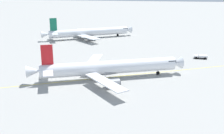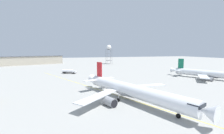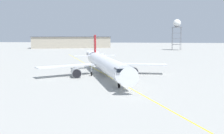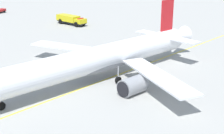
% 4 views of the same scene
% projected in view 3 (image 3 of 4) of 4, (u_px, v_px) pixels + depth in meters
% --- Properties ---
extents(ground_plane, '(600.00, 600.00, 0.00)m').
position_uv_depth(ground_plane, '(96.00, 75.00, 71.53)').
color(ground_plane, '#9E9E99').
extents(airliner_main, '(33.62, 44.00, 10.98)m').
position_uv_depth(airliner_main, '(105.00, 64.00, 69.06)').
color(airliner_main, white).
rests_on(airliner_main, ground_plane).
extents(fuel_tanker_truck_extra, '(9.32, 6.04, 2.87)m').
position_uv_depth(fuel_tanker_truck_extra, '(94.00, 53.00, 133.29)').
color(fuel_tanker_truck_extra, '#232326').
rests_on(fuel_tanker_truck_extra, ground_plane).
extents(radar_tower, '(6.67, 6.67, 21.90)m').
position_uv_depth(radar_tower, '(177.00, 25.00, 187.78)').
color(radar_tower, slate).
rests_on(radar_tower, ground_plane).
extents(terminal_shed, '(66.68, 38.22, 9.62)m').
position_uv_depth(terminal_shed, '(71.00, 42.00, 219.84)').
color(terminal_shed, '#B2A893').
rests_on(terminal_shed, ground_plane).
extents(taxiway_centreline, '(69.36, 151.84, 0.01)m').
position_uv_depth(taxiway_centreline, '(110.00, 77.00, 67.58)').
color(taxiway_centreline, yellow).
rests_on(taxiway_centreline, ground_plane).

